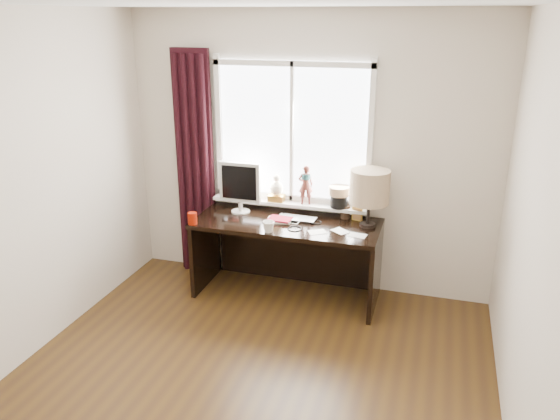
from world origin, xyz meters
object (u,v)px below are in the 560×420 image
(red_cup, at_px, (192,218))
(table_lamp, at_px, (370,188))
(laptop, at_px, (297,219))
(monitor, at_px, (240,185))
(desk, at_px, (290,242))
(mug, at_px, (268,226))

(red_cup, xyz_separation_m, table_lamp, (1.52, 0.40, 0.31))
(laptop, bearing_deg, monitor, 178.21)
(desk, xyz_separation_m, monitor, (-0.50, 0.02, 0.52))
(desk, height_order, table_lamp, table_lamp)
(mug, xyz_separation_m, monitor, (-0.41, 0.41, 0.22))
(laptop, distance_m, desk, 0.27)
(mug, distance_m, table_lamp, 0.95)
(red_cup, bearing_deg, desk, 26.38)
(table_lamp, bearing_deg, laptop, -177.13)
(red_cup, bearing_deg, laptop, 22.75)
(monitor, bearing_deg, desk, -2.37)
(laptop, relative_size, desk, 0.21)
(monitor, bearing_deg, red_cup, -126.12)
(desk, bearing_deg, laptop, -19.03)
(red_cup, distance_m, table_lamp, 1.60)
(laptop, height_order, table_lamp, table_lamp)
(laptop, relative_size, mug, 3.38)
(mug, height_order, monitor, monitor)
(red_cup, height_order, desk, red_cup)
(mug, bearing_deg, red_cup, -179.04)
(laptop, height_order, mug, mug)
(monitor, relative_size, table_lamp, 0.94)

